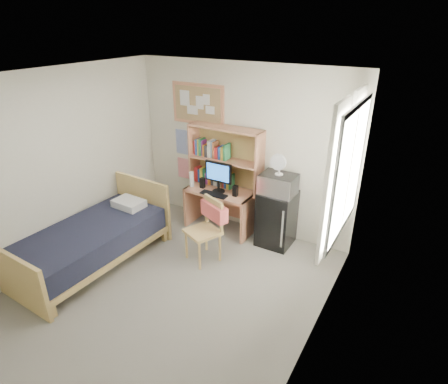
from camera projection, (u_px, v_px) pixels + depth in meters
The scene contains 25 objects.
floor at pixel (162, 296), 4.67m from camera, with size 3.60×4.20×0.02m, color gray.
ceiling at pixel (143, 80), 3.57m from camera, with size 3.60×4.20×0.02m, color silver.
wall_back at pixel (242, 150), 5.76m from camera, with size 3.60×0.04×2.60m, color silver.
wall_left at pixel (47, 172), 4.93m from camera, with size 0.04×4.20×2.60m, color silver.
wall_right at pixel (313, 247), 3.30m from camera, with size 0.04×4.20×2.60m, color silver.
window_unit at pixel (345, 171), 4.14m from camera, with size 0.10×1.40×1.70m, color white.
curtain_left at pixel (333, 183), 3.84m from camera, with size 0.04×0.55×1.70m, color white.
curtain_right at pixel (351, 160), 4.47m from camera, with size 0.04×0.55×1.70m, color white.
bulletin_board at pixel (198, 104), 5.84m from camera, with size 0.94×0.03×0.64m, color #A28455.
poster_wave at pixel (183, 142), 6.28m from camera, with size 0.30×0.01×0.42m, color #27439E.
poster_japan at pixel (185, 168), 6.47m from camera, with size 0.28×0.01×0.36m, color red.
desk at pixel (221, 209), 6.03m from camera, with size 1.08×0.54×0.68m, color tan.
desk_chair at pixel (203, 231), 5.17m from camera, with size 0.46×0.46×0.92m, color #D9B667.
mini_fridge at pixel (276, 218), 5.59m from camera, with size 0.50×0.50×0.85m, color black.
bed at pixel (92, 245), 5.18m from camera, with size 1.02×2.04×0.56m, color black.
hutch at pixel (225, 158), 5.80m from camera, with size 1.20×0.31×0.98m, color tan.
monitor at pixel (218, 178), 5.74m from camera, with size 0.45×0.04×0.48m, color black.
keyboard at pixel (214, 194), 5.73m from camera, with size 0.44×0.14×0.02m, color black.
speaker_left at pixel (202, 183), 5.94m from camera, with size 0.07×0.07×0.17m, color black.
speaker_right at pixel (235, 191), 5.66m from camera, with size 0.07×0.07×0.17m, color black.
water_bottle at pixel (192, 179), 5.98m from camera, with size 0.07×0.07×0.25m, color white.
hoodie at pixel (214, 211), 5.18m from camera, with size 0.47×0.14×0.23m, color #F7635E.
microwave at pixel (278, 184), 5.33m from camera, with size 0.50×0.38×0.29m, color #B5B5BA.
desk_fan at pixel (280, 165), 5.21m from camera, with size 0.23×0.23×0.28m, color white.
pillow at pixel (129, 203), 5.61m from camera, with size 0.45×0.32×0.11m, color white.
Camera 1 is at (2.51, -2.81, 3.13)m, focal length 30.00 mm.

